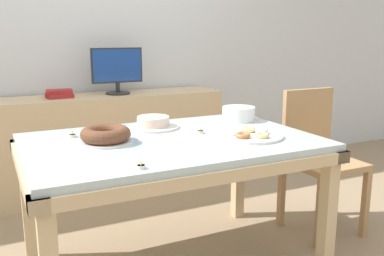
# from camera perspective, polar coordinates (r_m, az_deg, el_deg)

# --- Properties ---
(wall_back) EXTENTS (8.00, 0.10, 2.60)m
(wall_back) POSITION_cam_1_polar(r_m,az_deg,el_deg) (3.83, -13.13, 12.10)
(wall_back) COLOR silver
(wall_back) RESTS_ON ground
(dining_table) EXTENTS (1.54, 1.02, 0.75)m
(dining_table) POSITION_cam_1_polar(r_m,az_deg,el_deg) (2.30, -2.78, -3.57)
(dining_table) COLOR silver
(dining_table) RESTS_ON ground
(chair) EXTENTS (0.42, 0.42, 0.94)m
(chair) POSITION_cam_1_polar(r_m,az_deg,el_deg) (2.98, 16.35, -3.20)
(chair) COLOR tan
(chair) RESTS_ON ground
(sideboard) EXTENTS (1.96, 0.44, 0.81)m
(sideboard) POSITION_cam_1_polar(r_m,az_deg,el_deg) (3.65, -11.39, -2.00)
(sideboard) COLOR #D1B284
(sideboard) RESTS_ON ground
(computer_monitor) EXTENTS (0.42, 0.20, 0.38)m
(computer_monitor) POSITION_cam_1_polar(r_m,az_deg,el_deg) (3.58, -9.94, 7.49)
(computer_monitor) COLOR #262628
(computer_monitor) RESTS_ON sideboard
(book_stack) EXTENTS (0.22, 0.19, 0.06)m
(book_stack) POSITION_cam_1_polar(r_m,az_deg,el_deg) (3.50, -17.28, 4.38)
(book_stack) COLOR maroon
(book_stack) RESTS_ON sideboard
(cake_chocolate_round) EXTENTS (0.30, 0.30, 0.07)m
(cake_chocolate_round) POSITION_cam_1_polar(r_m,az_deg,el_deg) (2.54, -5.19, 0.64)
(cake_chocolate_round) COLOR white
(cake_chocolate_round) RESTS_ON dining_table
(cake_golden_bundt) EXTENTS (0.27, 0.27, 0.08)m
(cake_golden_bundt) POSITION_cam_1_polar(r_m,az_deg,el_deg) (2.22, -11.44, -0.95)
(cake_golden_bundt) COLOR white
(cake_golden_bundt) RESTS_ON dining_table
(pastry_platter) EXTENTS (0.35, 0.35, 0.04)m
(pastry_platter) POSITION_cam_1_polar(r_m,az_deg,el_deg) (2.32, 7.70, -0.91)
(pastry_platter) COLOR white
(pastry_platter) RESTS_ON dining_table
(plate_stack) EXTENTS (0.21, 0.21, 0.09)m
(plate_stack) POSITION_cam_1_polar(r_m,az_deg,el_deg) (2.76, 6.24, 1.90)
(plate_stack) COLOR white
(plate_stack) RESTS_ON dining_table
(tealight_near_cakes) EXTENTS (0.04, 0.04, 0.04)m
(tealight_near_cakes) POSITION_cam_1_polar(r_m,az_deg,el_deg) (2.39, -15.63, -0.96)
(tealight_near_cakes) COLOR silver
(tealight_near_cakes) RESTS_ON dining_table
(tealight_centre) EXTENTS (0.04, 0.04, 0.04)m
(tealight_centre) POSITION_cam_1_polar(r_m,az_deg,el_deg) (1.78, -6.80, -5.11)
(tealight_centre) COLOR silver
(tealight_centre) RESTS_ON dining_table
(tealight_left_edge) EXTENTS (0.04, 0.04, 0.04)m
(tealight_left_edge) POSITION_cam_1_polar(r_m,az_deg,el_deg) (2.39, 1.14, -0.50)
(tealight_left_edge) COLOR silver
(tealight_left_edge) RESTS_ON dining_table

